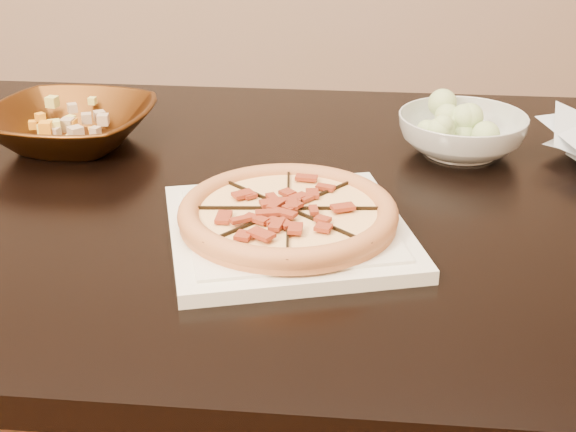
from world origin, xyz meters
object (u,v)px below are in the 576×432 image
Objects in this scene: pizza at (288,213)px; bronze_bowl at (71,126)px; salad_bowl at (462,134)px; plate at (288,230)px; dining_table at (219,242)px.

bronze_bowl is at bearing 138.58° from pizza.
bronze_bowl reaches higher than salad_bowl.
pizza is 0.40m from salad_bowl.
salad_bowl reaches higher than plate.
salad_bowl is (0.63, -0.02, -0.00)m from bronze_bowl.
dining_table is 0.22m from plate.
pizza reaches higher than dining_table.
dining_table is at bearing -32.49° from bronze_bowl.
bronze_bowl is 1.30× the size of salad_bowl.
plate is at bearing -158.08° from pizza.
bronze_bowl reaches higher than plate.
dining_table is 0.23m from pizza.
pizza is at bearing 21.92° from plate.
pizza is (0.00, 0.00, 0.02)m from plate.
pizza is 0.48m from bronze_bowl.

